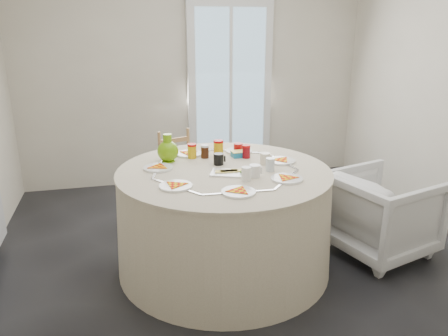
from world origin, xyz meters
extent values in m
plane|color=black|center=(0.00, 0.00, 0.00)|extent=(4.00, 4.00, 0.00)
cube|color=#BCB5A3|center=(0.00, 2.00, 1.30)|extent=(4.00, 0.02, 2.60)
cube|color=silver|center=(0.40, 1.95, 1.05)|extent=(1.00, 0.08, 2.10)
cylinder|color=beige|center=(-0.17, -0.08, 0.38)|extent=(1.63, 1.63, 0.83)
imported|color=silver|center=(1.12, -0.18, 0.39)|extent=(0.86, 0.89, 0.75)
cube|color=#1671A0|center=(0.03, 0.22, 0.79)|extent=(0.14, 0.10, 0.05)
camera|label=1|loc=(-0.91, -3.05, 1.79)|focal=35.00mm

